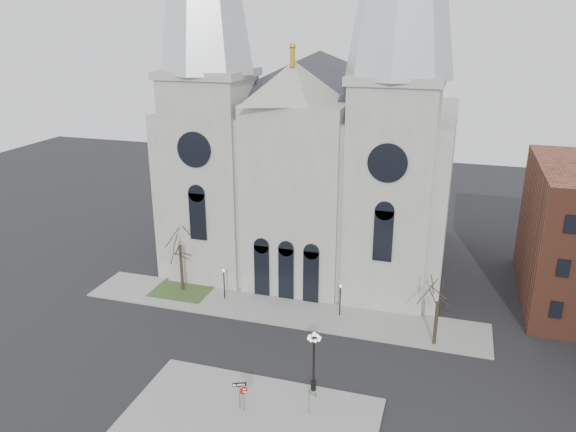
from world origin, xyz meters
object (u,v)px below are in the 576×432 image
(globe_lamp, at_px, (314,354))
(street_name_sign, at_px, (310,399))
(stop_sign, at_px, (243,393))
(one_way_sign, at_px, (239,390))

(globe_lamp, relative_size, street_name_sign, 2.43)
(stop_sign, distance_m, globe_lamp, 5.93)
(one_way_sign, height_order, street_name_sign, one_way_sign)
(globe_lamp, distance_m, one_way_sign, 6.12)
(stop_sign, distance_m, street_name_sign, 4.80)
(stop_sign, distance_m, one_way_sign, 0.37)
(stop_sign, height_order, street_name_sign, stop_sign)
(stop_sign, bearing_deg, street_name_sign, -8.05)
(stop_sign, relative_size, globe_lamp, 0.42)
(one_way_sign, distance_m, street_name_sign, 5.13)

